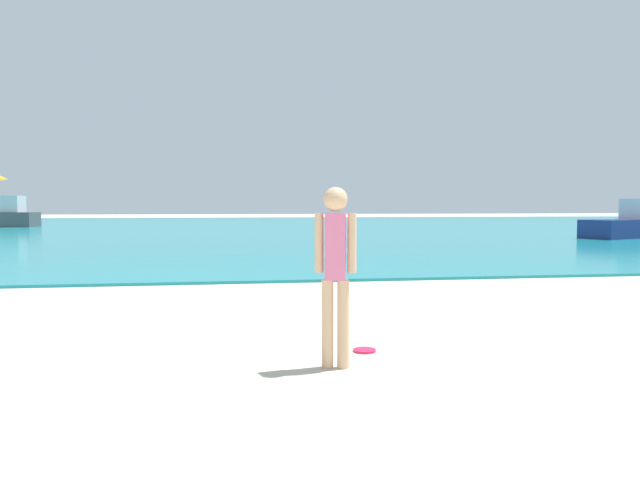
% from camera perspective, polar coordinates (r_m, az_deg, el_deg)
% --- Properties ---
extents(water, '(160.00, 60.00, 0.06)m').
position_cam_1_polar(water, '(41.73, -6.45, 1.27)').
color(water, teal).
rests_on(water, ground).
extents(person_standing, '(0.38, 0.23, 1.71)m').
position_cam_1_polar(person_standing, '(5.60, 1.48, -2.48)').
color(person_standing, '#DDAD84').
rests_on(person_standing, ground).
extents(frisbee, '(0.24, 0.24, 0.03)m').
position_cam_1_polar(frisbee, '(6.40, 4.27, -10.49)').
color(frisbee, '#E51E4C').
rests_on(frisbee, ground).
extents(boat_near, '(5.45, 3.44, 1.77)m').
position_cam_1_polar(boat_near, '(30.79, 27.74, 1.36)').
color(boat_near, navy).
rests_on(boat_near, water).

